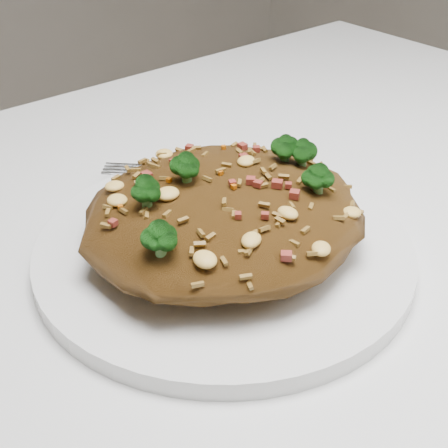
{
  "coord_description": "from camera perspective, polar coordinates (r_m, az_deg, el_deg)",
  "views": [
    {
      "loc": [
        -0.19,
        -0.26,
        1.03
      ],
      "look_at": [
        0.05,
        0.03,
        0.78
      ],
      "focal_mm": 50.0,
      "sensor_mm": 36.0,
      "label": 1
    }
  ],
  "objects": [
    {
      "name": "dining_table",
      "position": [
        0.49,
        -2.28,
        -15.44
      ],
      "size": [
        1.2,
        0.8,
        0.75
      ],
      "color": "white",
      "rests_on": "ground"
    },
    {
      "name": "plate",
      "position": [
        0.46,
        0.0,
        -2.28
      ],
      "size": [
        0.28,
        0.28,
        0.01
      ],
      "primitive_type": "cylinder",
      "color": "white",
      "rests_on": "dining_table"
    },
    {
      "name": "fried_rice",
      "position": [
        0.44,
        0.03,
        1.8
      ],
      "size": [
        0.21,
        0.19,
        0.07
      ],
      "color": "brown",
      "rests_on": "plate"
    },
    {
      "name": "fork",
      "position": [
        0.54,
        -1.86,
        4.73
      ],
      "size": [
        0.13,
        0.13,
        0.0
      ],
      "rotation": [
        0.0,
        0.0,
        -0.78
      ],
      "color": "silver",
      "rests_on": "plate"
    }
  ]
}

